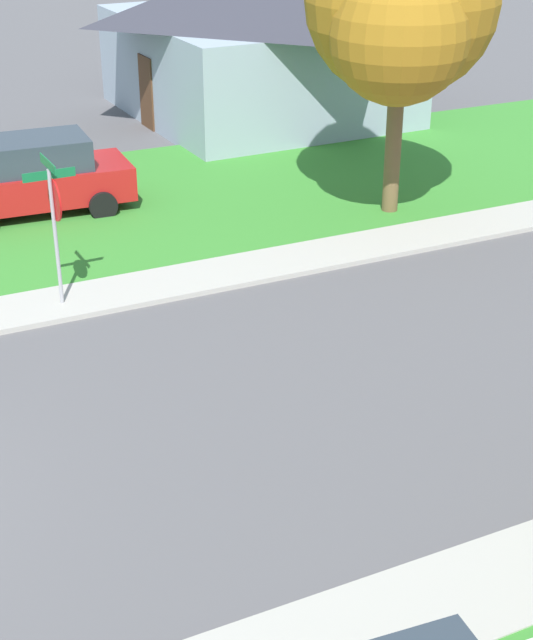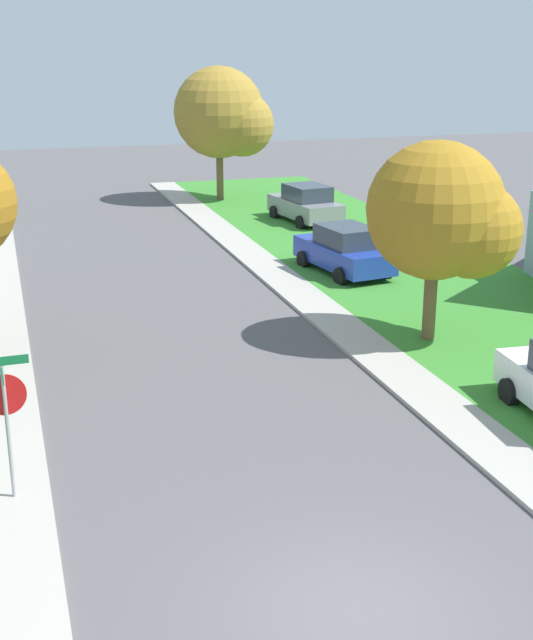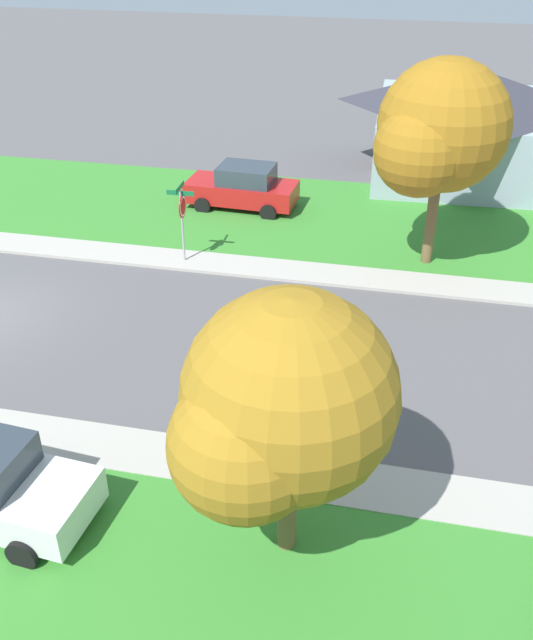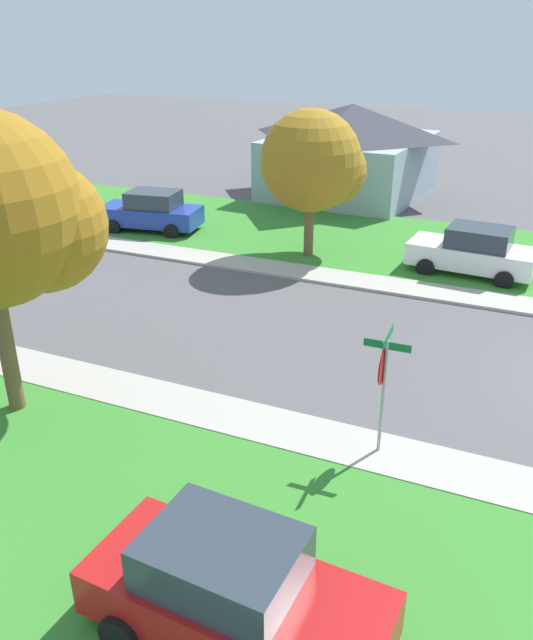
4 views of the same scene
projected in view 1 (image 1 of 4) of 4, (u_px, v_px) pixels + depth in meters
The scene contains 6 objects.
sidewalk_west at pixel (397, 241), 20.14m from camera, with size 1.40×56.00×0.10m, color #ADA89E.
lawn_west at pixel (296, 179), 23.94m from camera, with size 8.00×56.00×0.08m, color #38842D.
stop_sign_far_corner at pixel (54, 209), 16.50m from camera, with size 0.92×0.92×2.77m.
car_red_far_down_street at pixel (35, 177), 21.37m from camera, with size 2.22×4.39×1.76m.
tree_across_right at pixel (401, 8), 19.53m from camera, with size 4.38×4.08×6.72m.
house_left_setback at pixel (256, 36), 28.88m from camera, with size 9.21×8.04×4.60m.
Camera 1 is at (11.06, 1.40, 7.48)m, focal length 53.56 mm.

